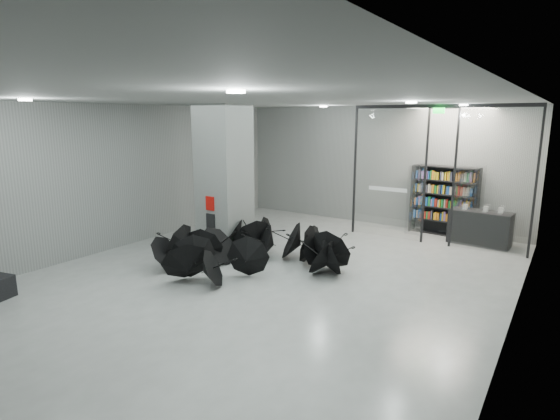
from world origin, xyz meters
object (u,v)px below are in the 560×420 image
Objects in this scene: bookshelf at (444,201)px; umbrella_cluster at (251,254)px; column at (224,177)px; shop_counter at (480,228)px.

bookshelf reaches higher than umbrella_cluster.
column is 2.58m from umbrella_cluster.
umbrella_cluster is at bearing -31.20° from column.
shop_counter is at bearing -19.00° from bookshelf.
shop_counter reaches higher than umbrella_cluster.
bookshelf is 0.45× the size of umbrella_cluster.
column is 0.84× the size of umbrella_cluster.
bookshelf reaches higher than shop_counter.
column is 7.52m from shop_counter.
column reaches higher than shop_counter.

